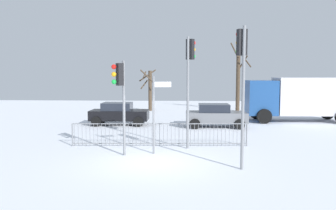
# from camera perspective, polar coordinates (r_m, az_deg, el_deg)

# --- Properties ---
(ground_plane) EXTENTS (60.00, 60.00, 0.00)m
(ground_plane) POSITION_cam_1_polar(r_m,az_deg,el_deg) (13.15, -2.38, -9.55)
(ground_plane) COLOR white
(traffic_light_rear_right) EXTENTS (0.44, 0.50, 4.99)m
(traffic_light_rear_right) POSITION_cam_1_polar(r_m,az_deg,el_deg) (15.30, 3.65, 6.29)
(traffic_light_rear_right) COLOR slate
(traffic_light_rear_right) RESTS_ON ground
(traffic_light_mid_left) EXTENTS (0.37, 0.55, 4.99)m
(traffic_light_mid_left) POSITION_cam_1_polar(r_m,az_deg,el_deg) (12.17, 12.22, 6.47)
(traffic_light_mid_left) COLOR slate
(traffic_light_mid_left) RESTS_ON ground
(traffic_light_foreground_right) EXTENTS (0.51, 0.43, 3.88)m
(traffic_light_foreground_right) POSITION_cam_1_polar(r_m,az_deg,el_deg) (13.94, -7.98, 3.09)
(traffic_light_foreground_right) COLOR slate
(traffic_light_foreground_right) RESTS_ON ground
(direction_sign_post) EXTENTS (0.77, 0.24, 3.26)m
(direction_sign_post) POSITION_cam_1_polar(r_m,az_deg,el_deg) (14.26, -2.18, -0.94)
(direction_sign_post) COLOR slate
(direction_sign_post) RESTS_ON ground
(pedestrian_guard_railing) EXTENTS (8.16, 0.50, 1.07)m
(pedestrian_guard_railing) POSITION_cam_1_polar(r_m,az_deg,el_deg) (15.92, -1.41, -4.91)
(pedestrian_guard_railing) COLOR slate
(pedestrian_guard_railing) RESTS_ON ground
(car_grey_mid) EXTENTS (3.80, 1.93, 1.47)m
(car_grey_mid) POSITION_cam_1_polar(r_m,az_deg,el_deg) (21.76, 7.92, -1.67)
(car_grey_mid) COLOR slate
(car_grey_mid) RESTS_ON ground
(car_black_near) EXTENTS (3.82, 1.96, 1.47)m
(car_black_near) POSITION_cam_1_polar(r_m,az_deg,el_deg) (22.82, -8.19, -1.36)
(car_black_near) COLOR black
(car_black_near) RESTS_ON ground
(delivery_truck) EXTENTS (7.10, 2.84, 3.10)m
(delivery_truck) POSITION_cam_1_polar(r_m,az_deg,el_deg) (25.80, 20.85, 1.27)
(delivery_truck) COLOR silver
(delivery_truck) RESTS_ON ground
(bare_tree_left) EXTENTS (1.77, 1.95, 3.79)m
(bare_tree_left) POSITION_cam_1_polar(r_m,az_deg,el_deg) (31.22, -3.11, 2.77)
(bare_tree_left) COLOR #473828
(bare_tree_left) RESTS_ON ground
(bare_tree_centre) EXTENTS (1.95, 2.07, 6.18)m
(bare_tree_centre) POSITION_cam_1_polar(r_m,az_deg,el_deg) (31.63, 11.66, 4.30)
(bare_tree_centre) COLOR #473828
(bare_tree_centre) RESTS_ON ground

